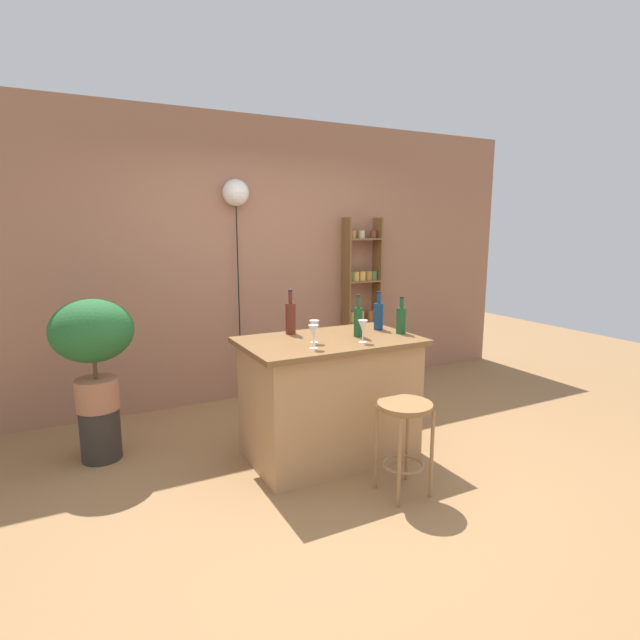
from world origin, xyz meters
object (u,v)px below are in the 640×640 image
(bottle_sauce_amber, at_px, (291,317))
(bottle_soda_blue, at_px, (401,320))
(bottle_wine_red, at_px, (379,315))
(wine_glass_center, at_px, (313,332))
(spice_shelf, at_px, (362,301))
(bottle_spirits_clear, at_px, (358,321))
(wine_glass_right, at_px, (314,327))
(bar_stool, at_px, (404,426))
(wine_glass_left, at_px, (363,327))
(pendant_globe_light, at_px, (236,195))
(potted_plant, at_px, (93,339))
(plant_stool, at_px, (101,434))

(bottle_sauce_amber, height_order, bottle_soda_blue, bottle_sauce_amber)
(bottle_wine_red, height_order, wine_glass_center, bottle_wine_red)
(spice_shelf, height_order, bottle_spirits_clear, spice_shelf)
(bottle_soda_blue, height_order, wine_glass_right, bottle_soda_blue)
(bar_stool, bearing_deg, wine_glass_right, 116.68)
(bottle_spirits_clear, height_order, wine_glass_center, bottle_spirits_clear)
(wine_glass_center, xyz_separation_m, wine_glass_right, (0.08, 0.15, 0.00))
(spice_shelf, relative_size, wine_glass_left, 11.19)
(wine_glass_right, bearing_deg, spice_shelf, 48.60)
(bottle_soda_blue, height_order, pendant_globe_light, pendant_globe_light)
(potted_plant, relative_size, bottle_spirits_clear, 2.62)
(pendant_globe_light, bearing_deg, wine_glass_right, -89.08)
(potted_plant, relative_size, bottle_wine_red, 2.70)
(bar_stool, distance_m, spice_shelf, 2.49)
(spice_shelf, distance_m, bottle_spirits_clear, 1.82)
(wine_glass_left, bearing_deg, wine_glass_center, -179.71)
(potted_plant, bearing_deg, bar_stool, -40.04)
(spice_shelf, distance_m, bottle_wine_red, 1.55)
(spice_shelf, xyz_separation_m, potted_plant, (-2.78, -0.75, -0.00))
(bar_stool, relative_size, bottle_wine_red, 2.02)
(bottle_wine_red, height_order, bottle_spirits_clear, bottle_spirits_clear)
(bottle_sauce_amber, distance_m, wine_glass_center, 0.51)
(spice_shelf, xyz_separation_m, plant_stool, (-2.78, -0.75, -0.73))
(bottle_wine_red, xyz_separation_m, pendant_globe_light, (-0.70, 1.42, 1.00))
(potted_plant, bearing_deg, pendant_globe_light, 30.24)
(bottle_sauce_amber, xyz_separation_m, bottle_soda_blue, (0.77, -0.38, -0.02))
(wine_glass_right, bearing_deg, plant_stool, 150.16)
(plant_stool, relative_size, bottle_wine_red, 1.28)
(bottle_soda_blue, bearing_deg, wine_glass_left, -163.24)
(bottle_spirits_clear, bearing_deg, wine_glass_right, -175.08)
(bottle_soda_blue, xyz_separation_m, wine_glass_right, (-0.74, 0.02, 0.01))
(bottle_wine_red, relative_size, wine_glass_right, 1.88)
(potted_plant, distance_m, wine_glass_center, 1.63)
(bar_stool, bearing_deg, spice_shelf, 64.58)
(potted_plant, xyz_separation_m, wine_glass_right, (1.40, -0.80, 0.11))
(wine_glass_left, relative_size, wine_glass_center, 1.00)
(bottle_wine_red, xyz_separation_m, bottle_soda_blue, (0.07, -0.21, -0.01))
(bottle_sauce_amber, bearing_deg, potted_plant, 161.91)
(wine_glass_left, bearing_deg, wine_glass_right, 153.76)
(spice_shelf, height_order, wine_glass_left, spice_shelf)
(bottle_spirits_clear, height_order, wine_glass_right, bottle_spirits_clear)
(spice_shelf, height_order, pendant_globe_light, pendant_globe_light)
(potted_plant, bearing_deg, bottle_sauce_amber, -18.09)
(bottle_wine_red, bearing_deg, bar_stool, -112.57)
(bottle_spirits_clear, xyz_separation_m, wine_glass_right, (-0.39, -0.03, -0.00))
(spice_shelf, relative_size, bottle_wine_red, 5.94)
(potted_plant, height_order, bottle_spirits_clear, bottle_spirits_clear)
(potted_plant, height_order, bottle_sauce_amber, bottle_sauce_amber)
(plant_stool, xyz_separation_m, bottle_wine_red, (2.07, -0.62, 0.84))
(bar_stool, xyz_separation_m, spice_shelf, (1.05, 2.21, 0.46))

